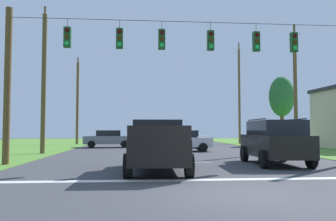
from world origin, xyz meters
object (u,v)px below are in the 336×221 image
object	(u,v)px
overhead_signal_span	(189,74)
utility_pole_far_left	(77,100)
pickup_truck	(157,146)
utility_pole_mid_right	(295,89)
distant_car_crossing_white	(185,139)
tree_roadside_right	(282,97)
suv_black	(275,141)
distant_car_far_parked	(182,140)
utility_pole_far_right	(239,93)
distant_car_oncoming	(108,139)
utility_pole_mid_left	(44,81)

from	to	relation	value
overhead_signal_span	utility_pole_far_left	size ratio (longest dim) A/B	1.79
pickup_truck	utility_pole_mid_right	world-z (taller)	utility_pole_mid_right
distant_car_crossing_white	tree_roadside_right	bearing A→B (deg)	26.29
suv_black	distant_car_far_parked	size ratio (longest dim) A/B	1.12
distant_car_far_parked	utility_pole_mid_right	bearing A→B (deg)	-5.66
utility_pole_mid_right	utility_pole_far_right	bearing A→B (deg)	90.41
utility_pole_mid_right	overhead_signal_span	bearing A→B (deg)	-136.94
distant_car_oncoming	distant_car_far_parked	distance (m)	8.45
distant_car_oncoming	utility_pole_far_right	world-z (taller)	utility_pole_far_right
distant_car_oncoming	pickup_truck	bearing A→B (deg)	-79.70
distant_car_crossing_white	utility_pole_mid_right	size ratio (longest dim) A/B	0.46
pickup_truck	utility_pole_far_left	distance (m)	26.48
distant_car_far_parked	utility_pole_far_right	size ratio (longest dim) A/B	0.38
distant_car_far_parked	utility_pole_mid_right	xyz separation A→B (m)	(8.31, -0.82, 3.77)
utility_pole_far_right	utility_pole_mid_left	distance (m)	23.33
distant_car_crossing_white	overhead_signal_span	bearing A→B (deg)	-96.92
pickup_truck	utility_pole_far_right	bearing A→B (deg)	67.19
overhead_signal_span	utility_pole_far_right	distance (m)	24.36
overhead_signal_span	distant_car_oncoming	bearing A→B (deg)	107.88
utility_pole_mid_left	overhead_signal_span	bearing A→B (deg)	-40.44
distant_car_oncoming	utility_pole_far_right	distance (m)	16.50
utility_pole_far_right	utility_pole_far_left	size ratio (longest dim) A/B	1.22
suv_black	utility_pole_mid_left	xyz separation A→B (m)	(-12.33, 8.15, 3.69)
overhead_signal_span	suv_black	world-z (taller)	overhead_signal_span
suv_black	distant_car_crossing_white	size ratio (longest dim) A/B	1.14
utility_pole_mid_right	tree_roadside_right	bearing A→B (deg)	71.94
suv_black	pickup_truck	bearing A→B (deg)	-159.23
distant_car_oncoming	utility_pole_mid_right	size ratio (longest dim) A/B	0.47
overhead_signal_span	tree_roadside_right	bearing A→B (deg)	56.96
pickup_truck	distant_car_far_parked	xyz separation A→B (m)	(2.50, 12.29, -0.18)
overhead_signal_span	distant_car_far_parked	world-z (taller)	overhead_signal_span
tree_roadside_right	utility_pole_far_right	bearing A→B (deg)	141.80
tree_roadside_right	distant_car_far_parked	bearing A→B (deg)	-139.30
tree_roadside_right	utility_pole_mid_right	bearing A→B (deg)	-108.06
utility_pole_mid_right	utility_pole_far_right	xyz separation A→B (m)	(-0.10, 14.00, 1.19)
utility_pole_far_right	tree_roadside_right	world-z (taller)	utility_pole_far_right
distant_car_crossing_white	utility_pole_mid_right	world-z (taller)	utility_pole_mid_right
utility_pole_far_left	distant_car_far_parked	bearing A→B (deg)	-53.04
utility_pole_mid_right	utility_pole_far_left	distance (m)	22.65
pickup_truck	distant_car_crossing_white	distance (m)	17.42
pickup_truck	suv_black	xyz separation A→B (m)	(5.43, 2.06, 0.09)
overhead_signal_span	tree_roadside_right	world-z (taller)	tree_roadside_right
distant_car_crossing_white	distant_car_far_parked	distance (m)	4.87
distant_car_oncoming	utility_pole_mid_right	world-z (taller)	utility_pole_mid_right
distant_car_crossing_white	utility_pole_far_left	size ratio (longest dim) A/B	0.46
pickup_truck	distant_car_oncoming	size ratio (longest dim) A/B	1.23
distant_car_oncoming	utility_pole_mid_right	distance (m)	16.21
pickup_truck	utility_pole_far_left	size ratio (longest dim) A/B	0.58
overhead_signal_span	distant_car_oncoming	xyz separation A→B (m)	(-5.00, 15.49, -3.39)
distant_car_far_parked	utility_pole_far_right	distance (m)	16.29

